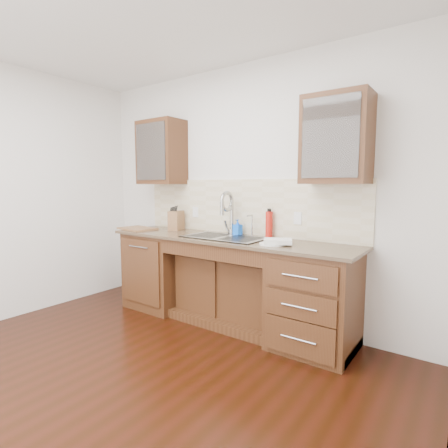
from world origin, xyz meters
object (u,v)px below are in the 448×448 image
Objects in this scene: soap_bottle at (238,227)px; cutting_board at (137,229)px; water_bottle at (269,225)px; knife_block at (176,220)px; plate at (272,244)px.

cutting_board is at bearing -161.89° from soap_bottle.
soap_bottle is 1.29m from cutting_board.
water_bottle reaches higher than cutting_board.
water_bottle is 1.64m from cutting_board.
knife_block reaches higher than soap_bottle.
knife_block is at bearing 169.78° from plate.
water_bottle is at bearing 122.54° from plate.
plate is at bearing -22.68° from soap_bottle.
cutting_board reaches higher than plate.
cutting_board is (-0.41, -0.24, -0.10)m from knife_block.
water_bottle is 0.61× the size of cutting_board.
soap_bottle is 0.84m from knife_block.
soap_bottle is at bearing 12.84° from cutting_board.
water_bottle reaches higher than knife_block.
soap_bottle is 0.36m from water_bottle.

